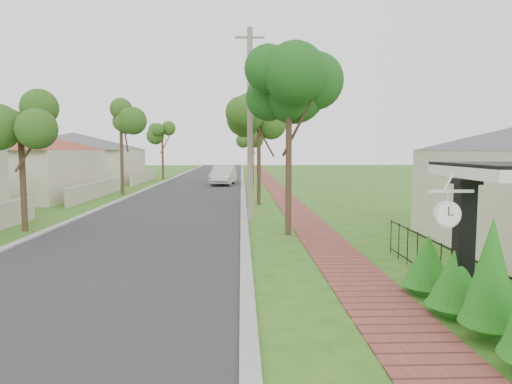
# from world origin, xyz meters

# --- Properties ---
(ground) EXTENTS (160.00, 160.00, 0.00)m
(ground) POSITION_xyz_m (0.00, 0.00, 0.00)
(ground) COLOR #2C5F16
(ground) RESTS_ON ground
(road) EXTENTS (7.00, 120.00, 0.02)m
(road) POSITION_xyz_m (-3.00, 20.00, 0.00)
(road) COLOR #28282B
(road) RESTS_ON ground
(kerb_right) EXTENTS (0.30, 120.00, 0.10)m
(kerb_right) POSITION_xyz_m (0.65, 20.00, 0.00)
(kerb_right) COLOR #9E9E99
(kerb_right) RESTS_ON ground
(kerb_left) EXTENTS (0.30, 120.00, 0.10)m
(kerb_left) POSITION_xyz_m (-6.65, 20.00, 0.00)
(kerb_left) COLOR #9E9E99
(kerb_left) RESTS_ON ground
(sidewalk) EXTENTS (1.50, 120.00, 0.03)m
(sidewalk) POSITION_xyz_m (3.25, 20.00, 0.00)
(sidewalk) COLOR brown
(sidewalk) RESTS_ON ground
(porch_post) EXTENTS (0.48, 0.48, 2.52)m
(porch_post) POSITION_xyz_m (4.55, -1.00, 1.12)
(porch_post) COLOR black
(porch_post) RESTS_ON ground
(picket_fence) EXTENTS (0.03, 8.02, 1.00)m
(picket_fence) POSITION_xyz_m (4.90, -0.00, 0.53)
(picket_fence) COLOR black
(picket_fence) RESTS_ON ground
(street_trees) EXTENTS (10.70, 37.65, 5.89)m
(street_trees) POSITION_xyz_m (-2.87, 26.84, 4.54)
(street_trees) COLOR #382619
(street_trees) RESTS_ON ground
(hedge_row) EXTENTS (0.93, 4.54, 2.21)m
(hedge_row) POSITION_xyz_m (4.45, -1.66, 0.81)
(hedge_row) COLOR #166E19
(hedge_row) RESTS_ON ground
(far_house_grey) EXTENTS (15.56, 15.56, 4.60)m
(far_house_grey) POSITION_xyz_m (-14.97, 34.00, 2.34)
(far_house_grey) COLOR beige
(far_house_grey) RESTS_ON ground
(parked_car_red) EXTENTS (2.17, 4.76, 1.59)m
(parked_car_red) POSITION_xyz_m (-1.00, 32.90, 0.79)
(parked_car_red) COLOR #570D17
(parked_car_red) RESTS_ON ground
(parked_car_white) EXTENTS (2.23, 5.07, 1.62)m
(parked_car_white) POSITION_xyz_m (-1.00, 30.04, 0.81)
(parked_car_white) COLOR silver
(parked_car_white) RESTS_ON ground
(near_tree) EXTENTS (2.40, 2.40, 6.17)m
(near_tree) POSITION_xyz_m (2.20, 7.00, 4.92)
(near_tree) COLOR #382619
(near_tree) RESTS_ON ground
(utility_pole) EXTENTS (1.20, 0.24, 7.96)m
(utility_pole) POSITION_xyz_m (0.90, 10.00, 4.04)
(utility_pole) COLOR gray
(utility_pole) RESTS_ON ground
(station_clock) EXTENTS (0.78, 0.13, 0.66)m
(station_clock) POSITION_xyz_m (4.05, -1.38, 1.95)
(station_clock) COLOR white
(station_clock) RESTS_ON ground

